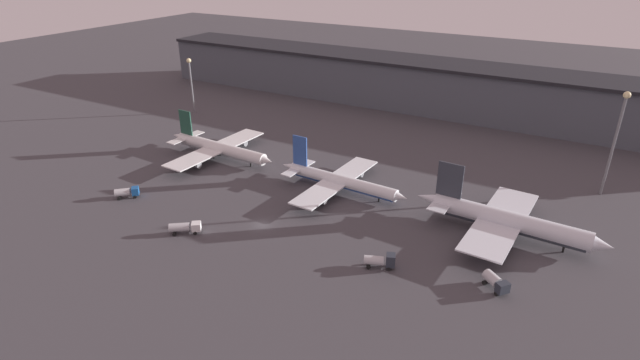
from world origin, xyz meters
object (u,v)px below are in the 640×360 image
(service_vehicle_0, at_px, (496,282))
(airplane_1, at_px, (340,181))
(airplane_2, at_px, (506,221))
(service_vehicle_2, at_px, (381,261))
(service_vehicle_1, at_px, (185,227))
(service_vehicle_3, at_px, (127,192))
(airplane_0, at_px, (219,148))

(service_vehicle_0, bearing_deg, airplane_1, -167.56)
(airplane_1, relative_size, airplane_2, 0.89)
(airplane_2, distance_m, service_vehicle_2, 32.60)
(service_vehicle_1, distance_m, service_vehicle_3, 26.81)
(service_vehicle_3, bearing_deg, airplane_2, -25.80)
(airplane_1, xyz_separation_m, airplane_2, (43.86, -1.68, 0.98))
(airplane_1, relative_size, service_vehicle_1, 5.55)
(airplane_2, bearing_deg, airplane_0, -179.30)
(airplane_1, relative_size, service_vehicle_0, 6.71)
(service_vehicle_0, bearing_deg, service_vehicle_3, -135.89)
(service_vehicle_0, height_order, service_vehicle_1, service_vehicle_0)
(airplane_2, bearing_deg, service_vehicle_3, -158.74)
(airplane_2, xyz_separation_m, service_vehicle_3, (-90.88, -29.92, -2.31))
(airplane_0, bearing_deg, service_vehicle_3, -92.70)
(service_vehicle_2, bearing_deg, service_vehicle_3, 161.21)
(service_vehicle_0, height_order, service_vehicle_2, service_vehicle_2)
(airplane_2, height_order, service_vehicle_2, airplane_2)
(airplane_2, relative_size, service_vehicle_3, 7.53)
(airplane_1, height_order, service_vehicle_0, airplane_1)
(service_vehicle_2, bearing_deg, service_vehicle_1, 170.44)
(airplane_2, distance_m, service_vehicle_1, 73.99)
(airplane_2, xyz_separation_m, service_vehicle_2, (-19.81, -25.80, -2.20))
(service_vehicle_1, xyz_separation_m, service_vehicle_2, (44.90, 9.99, 0.12))
(service_vehicle_1, bearing_deg, airplane_2, -7.76)
(airplane_1, height_order, airplane_2, airplane_2)
(airplane_0, relative_size, service_vehicle_2, 6.21)
(airplane_1, distance_m, service_vehicle_0, 51.76)
(airplane_0, distance_m, service_vehicle_3, 33.70)
(service_vehicle_0, distance_m, service_vehicle_2, 22.73)
(airplane_0, xyz_separation_m, service_vehicle_0, (89.98, -24.92, -1.49))
(airplane_0, distance_m, airplane_1, 43.68)
(airplane_1, distance_m, service_vehicle_1, 42.91)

